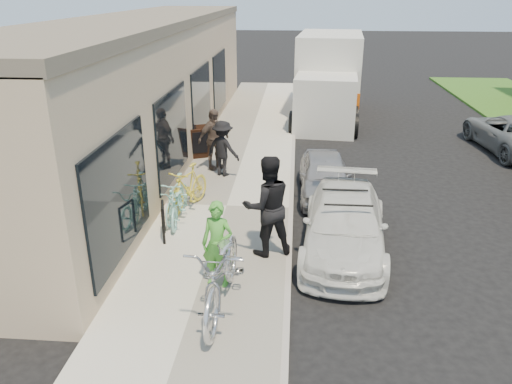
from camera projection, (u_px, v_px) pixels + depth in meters
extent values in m
plane|color=black|center=(312.00, 282.00, 9.20)|extent=(120.00, 120.00, 0.00)
cube|color=beige|center=(227.00, 208.00, 12.09)|extent=(3.00, 34.00, 0.15)
cube|color=#9F9891|center=(291.00, 211.00, 11.97)|extent=(0.12, 34.00, 0.13)
cube|color=tan|center=(147.00, 88.00, 16.22)|extent=(3.50, 20.00, 4.00)
cube|color=#6B6050|center=(142.00, 20.00, 15.42)|extent=(3.60, 20.00, 0.25)
cube|color=black|center=(119.00, 196.00, 8.85)|extent=(0.06, 3.00, 2.20)
cube|color=black|center=(172.00, 135.00, 12.54)|extent=(0.06, 3.00, 2.20)
cube|color=black|center=(201.00, 102.00, 16.23)|extent=(0.06, 3.00, 2.20)
cube|color=black|center=(220.00, 81.00, 19.93)|extent=(0.06, 3.00, 2.20)
cylinder|color=black|center=(163.00, 227.00, 10.11)|extent=(0.05, 0.05, 0.75)
cylinder|color=black|center=(163.00, 217.00, 10.57)|extent=(0.05, 0.05, 0.75)
cylinder|color=black|center=(162.00, 205.00, 10.20)|extent=(0.17, 0.50, 0.05)
cube|color=black|center=(200.00, 144.00, 15.13)|extent=(0.64, 0.46, 0.97)
cube|color=black|center=(197.00, 141.00, 15.44)|extent=(0.64, 0.46, 0.97)
cube|color=black|center=(200.00, 143.00, 15.08)|extent=(0.50, 0.34, 0.70)
imported|color=silver|center=(345.00, 224.00, 10.10)|extent=(2.01, 4.17, 1.17)
cylinder|color=black|center=(349.00, 206.00, 9.47)|extent=(0.93, 0.04, 0.04)
cylinder|color=black|center=(345.00, 190.00, 10.19)|extent=(0.93, 0.04, 0.04)
imported|color=#98989D|center=(325.00, 176.00, 12.84)|extent=(1.32, 3.22, 1.09)
cube|color=silver|center=(325.00, 104.00, 18.40)|extent=(2.39, 2.39, 2.09)
cube|color=black|center=(326.00, 93.00, 18.24)|extent=(2.04, 0.24, 0.99)
cube|color=silver|center=(329.00, 73.00, 21.17)|extent=(2.93, 4.83, 3.19)
cube|color=#C04F0B|center=(328.00, 89.00, 21.44)|extent=(2.95, 4.85, 0.61)
cylinder|color=black|center=(293.00, 123.00, 18.30)|extent=(0.35, 0.90, 0.88)
cylinder|color=black|center=(354.00, 125.00, 17.96)|extent=(0.35, 0.90, 0.88)
cylinder|color=black|center=(297.00, 115.00, 19.41)|extent=(0.35, 0.90, 0.88)
cylinder|color=black|center=(354.00, 118.00, 19.06)|extent=(0.35, 0.90, 0.88)
cylinder|color=black|center=(305.00, 94.00, 23.23)|extent=(0.35, 0.90, 0.88)
cylinder|color=black|center=(353.00, 96.00, 22.88)|extent=(0.35, 0.90, 0.88)
imported|color=silver|center=(223.00, 272.00, 7.97)|extent=(0.98, 2.56, 1.33)
imported|color=green|center=(217.00, 244.00, 8.58)|extent=(0.64, 0.50, 1.56)
imported|color=black|center=(267.00, 206.00, 9.55)|extent=(1.18, 1.06, 2.01)
imported|color=#91D8CB|center=(177.00, 198.00, 11.25)|extent=(0.57, 1.65, 0.97)
imported|color=#91D8CB|center=(178.00, 204.00, 11.09)|extent=(0.70, 1.65, 0.84)
imported|color=gold|center=(188.00, 188.00, 11.69)|extent=(1.04, 1.82, 1.05)
imported|color=black|center=(223.00, 148.00, 13.75)|extent=(1.16, 0.98, 1.55)
imported|color=brown|center=(214.00, 139.00, 14.24)|extent=(1.03, 1.02, 1.75)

